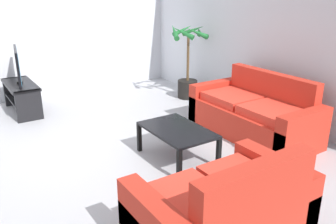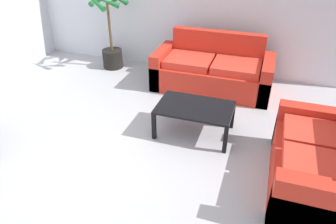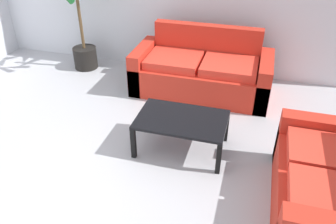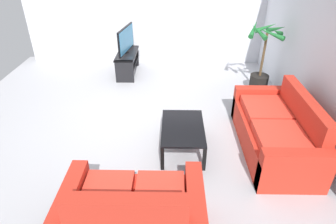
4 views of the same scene
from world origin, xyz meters
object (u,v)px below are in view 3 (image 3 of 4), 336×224
at_px(potted_palm, 82,35).
at_px(couch_main, 202,72).
at_px(couch_loveseat, 333,190).
at_px(coffee_table, 182,122).

bearing_deg(potted_palm, couch_main, -7.29).
bearing_deg(couch_main, couch_loveseat, -51.88).
bearing_deg(coffee_table, couch_main, 92.05).
xyz_separation_m(couch_main, coffee_table, (0.05, -1.42, 0.06)).
xyz_separation_m(couch_main, couch_loveseat, (1.56, -1.98, -0.00)).
relative_size(coffee_table, potted_palm, 0.68).
xyz_separation_m(coffee_table, potted_palm, (-2.08, 1.68, 0.21)).
distance_m(couch_main, coffee_table, 1.42).
bearing_deg(coffee_table, couch_loveseat, -20.60).
bearing_deg(potted_palm, couch_loveseat, -32.02).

